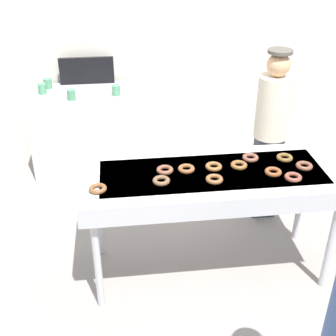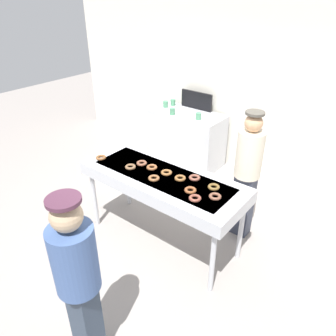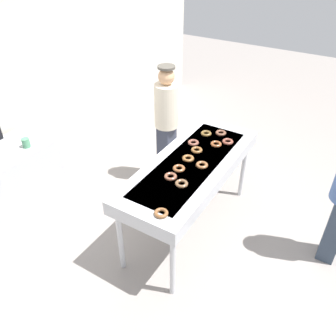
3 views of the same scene
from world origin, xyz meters
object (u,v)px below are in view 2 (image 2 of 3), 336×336
at_px(chocolate_donut_10, 101,158).
at_px(prep_counter, 187,138).
at_px(chocolate_donut_4, 130,167).
at_px(chocolate_donut_2, 195,178).
at_px(chocolate_donut_9, 190,190).
at_px(worker_baker, 247,171).
at_px(paper_cup_2, 172,111).
at_px(chocolate_donut_3, 215,197).
at_px(fryer_conveyor, 162,181).
at_px(chocolate_donut_0, 195,198).
at_px(chocolate_donut_8, 154,178).
at_px(paper_cup_3, 198,116).
at_px(menu_display, 197,100).
at_px(customer_waiting, 77,274).
at_px(chocolate_donut_7, 166,173).
at_px(paper_cup_0, 166,104).
at_px(chocolate_donut_1, 152,167).
at_px(chocolate_donut_6, 214,187).
at_px(paper_cup_1, 173,102).
at_px(chocolate_donut_11, 180,178).
at_px(chocolate_donut_5, 142,163).

height_order(chocolate_donut_10, prep_counter, chocolate_donut_10).
bearing_deg(chocolate_donut_4, chocolate_donut_2, 19.60).
height_order(chocolate_donut_9, worker_baker, worker_baker).
bearing_deg(paper_cup_2, chocolate_donut_3, -42.66).
bearing_deg(fryer_conveyor, chocolate_donut_0, -17.23).
distance_m(chocolate_donut_8, paper_cup_2, 2.20).
relative_size(chocolate_donut_9, worker_baker, 0.08).
bearing_deg(chocolate_donut_9, chocolate_donut_0, -37.25).
relative_size(prep_counter, paper_cup_3, 11.65).
bearing_deg(chocolate_donut_10, chocolate_donut_8, 1.90).
bearing_deg(menu_display, customer_waiting, -69.20).
bearing_deg(chocolate_donut_3, chocolate_donut_7, 174.00).
height_order(worker_baker, paper_cup_0, worker_baker).
bearing_deg(chocolate_donut_0, chocolate_donut_1, 164.16).
bearing_deg(fryer_conveyor, chocolate_donut_6, 11.35).
relative_size(chocolate_donut_9, paper_cup_1, 1.16).
bearing_deg(chocolate_donut_6, chocolate_donut_1, -174.15).
height_order(fryer_conveyor, customer_waiting, customer_waiting).
bearing_deg(chocolate_donut_1, chocolate_donut_11, 1.01).
bearing_deg(chocolate_donut_1, worker_baker, 38.13).
bearing_deg(paper_cup_1, paper_cup_3, -22.17).
relative_size(chocolate_donut_9, paper_cup_3, 1.16).
relative_size(chocolate_donut_0, chocolate_donut_8, 1.00).
height_order(chocolate_donut_8, chocolate_donut_11, same).
distance_m(chocolate_donut_6, menu_display, 2.67).
bearing_deg(paper_cup_1, chocolate_donut_7, -54.34).
relative_size(fryer_conveyor, prep_counter, 1.55).
bearing_deg(chocolate_donut_7, worker_baker, 45.53).
bearing_deg(chocolate_donut_7, chocolate_donut_3, -6.00).
xyz_separation_m(chocolate_donut_5, chocolate_donut_11, (0.58, 0.01, 0.00)).
height_order(chocolate_donut_0, worker_baker, worker_baker).
bearing_deg(paper_cup_3, chocolate_donut_0, -57.34).
bearing_deg(paper_cup_1, menu_display, 13.81).
distance_m(chocolate_donut_1, chocolate_donut_3, 0.92).
relative_size(chocolate_donut_10, paper_cup_1, 1.16).
height_order(chocolate_donut_10, worker_baker, worker_baker).
bearing_deg(customer_waiting, prep_counter, 103.38).
bearing_deg(chocolate_donut_3, fryer_conveyor, 178.06).
xyz_separation_m(customer_waiting, paper_cup_2, (-1.59, 3.28, 0.04)).
bearing_deg(chocolate_donut_0, chocolate_donut_3, 46.43).
relative_size(chocolate_donut_1, menu_display, 0.21).
bearing_deg(chocolate_donut_11, chocolate_donut_10, -168.94).
xyz_separation_m(prep_counter, paper_cup_2, (-0.15, -0.24, 0.53)).
bearing_deg(paper_cup_3, worker_baker, -36.88).
bearing_deg(worker_baker, chocolate_donut_7, 45.57).
bearing_deg(chocolate_donut_10, chocolate_donut_6, 11.01).
bearing_deg(chocolate_donut_4, fryer_conveyor, 15.22).
bearing_deg(chocolate_donut_2, chocolate_donut_9, -65.63).
xyz_separation_m(chocolate_donut_4, chocolate_donut_9, (0.86, 0.03, 0.00)).
distance_m(fryer_conveyor, chocolate_donut_7, 0.12).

